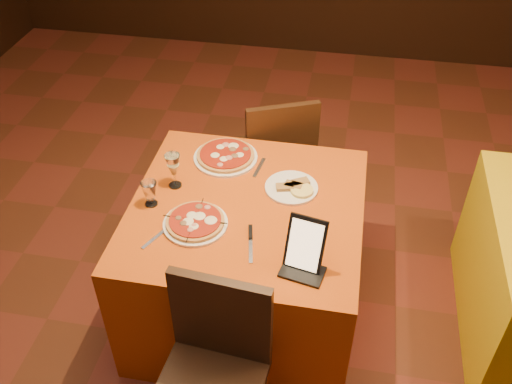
% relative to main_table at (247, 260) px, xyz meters
% --- Properties ---
extents(floor, '(6.00, 7.00, 0.01)m').
position_rel_main_table_xyz_m(floor, '(0.06, -0.28, -0.38)').
color(floor, '#5E2D19').
rests_on(floor, ground).
extents(main_table, '(1.10, 1.10, 0.75)m').
position_rel_main_table_xyz_m(main_table, '(0.00, 0.00, 0.00)').
color(main_table, '#C1490C').
rests_on(main_table, floor).
extents(chair_main_far, '(0.63, 0.63, 0.91)m').
position_rel_main_table_xyz_m(chair_main_far, '(-0.00, 0.84, 0.08)').
color(chair_main_far, black).
rests_on(chair_main_far, floor).
extents(pizza_near, '(0.30, 0.30, 0.03)m').
position_rel_main_table_xyz_m(pizza_near, '(-0.20, -0.17, 0.39)').
color(pizza_near, white).
rests_on(pizza_near, main_table).
extents(pizza_far, '(0.34, 0.34, 0.03)m').
position_rel_main_table_xyz_m(pizza_far, '(-0.18, 0.35, 0.39)').
color(pizza_far, white).
rests_on(pizza_far, main_table).
extents(cutlet_dish, '(0.26, 0.26, 0.03)m').
position_rel_main_table_xyz_m(cutlet_dish, '(0.19, 0.16, 0.39)').
color(cutlet_dish, white).
rests_on(cutlet_dish, main_table).
extents(wine_glass, '(0.11, 0.11, 0.19)m').
position_rel_main_table_xyz_m(wine_glass, '(-0.38, 0.09, 0.47)').
color(wine_glass, '#E3CF81').
rests_on(wine_glass, main_table).
extents(water_glass, '(0.08, 0.08, 0.13)m').
position_rel_main_table_xyz_m(water_glass, '(-0.45, -0.07, 0.44)').
color(water_glass, white).
rests_on(water_glass, main_table).
extents(tablet, '(0.18, 0.13, 0.23)m').
position_rel_main_table_xyz_m(tablet, '(0.31, -0.32, 0.49)').
color(tablet, black).
rests_on(tablet, main_table).
extents(knife, '(0.06, 0.20, 0.01)m').
position_rel_main_table_xyz_m(knife, '(0.07, -0.26, 0.38)').
color(knife, silver).
rests_on(knife, main_table).
extents(fork_near, '(0.08, 0.14, 0.01)m').
position_rel_main_table_xyz_m(fork_near, '(-0.36, -0.30, 0.38)').
color(fork_near, silver).
rests_on(fork_near, main_table).
extents(fork_far, '(0.04, 0.17, 0.01)m').
position_rel_main_table_xyz_m(fork_far, '(0.01, 0.30, 0.38)').
color(fork_far, silver).
rests_on(fork_far, main_table).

